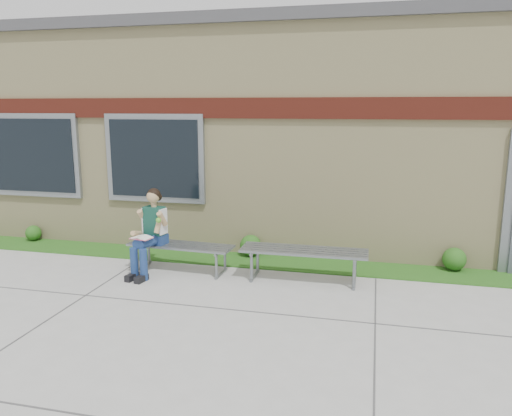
# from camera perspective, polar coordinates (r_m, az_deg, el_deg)

# --- Properties ---
(ground) EXTENTS (80.00, 80.00, 0.00)m
(ground) POSITION_cam_1_polar(r_m,az_deg,el_deg) (6.09, 3.71, -14.06)
(ground) COLOR #9E9E99
(ground) RESTS_ON ground
(grass_strip) EXTENTS (16.00, 0.80, 0.02)m
(grass_strip) POSITION_cam_1_polar(r_m,az_deg,el_deg) (8.49, 6.75, -6.52)
(grass_strip) COLOR #194E14
(grass_strip) RESTS_ON ground
(school_building) EXTENTS (16.20, 6.22, 4.20)m
(school_building) POSITION_cam_1_polar(r_m,az_deg,el_deg) (11.46, 9.06, 8.77)
(school_building) COLOR beige
(school_building) RESTS_ON ground
(bench_left) EXTENTS (1.74, 0.58, 0.45)m
(bench_left) POSITION_cam_1_polar(r_m,az_deg,el_deg) (8.18, -8.59, -4.82)
(bench_left) COLOR slate
(bench_left) RESTS_ON ground
(bench_right) EXTENTS (1.93, 0.56, 0.50)m
(bench_right) POSITION_cam_1_polar(r_m,az_deg,el_deg) (7.66, 5.47, -5.55)
(bench_right) COLOR slate
(bench_right) RESTS_ON ground
(girl) EXTENTS (0.50, 0.86, 1.36)m
(girl) POSITION_cam_1_polar(r_m,az_deg,el_deg) (8.07, -12.03, -2.52)
(girl) COLOR navy
(girl) RESTS_ON ground
(shrub_west) EXTENTS (0.30, 0.30, 0.30)m
(shrub_west) POSITION_cam_1_polar(r_m,az_deg,el_deg) (10.82, -24.10, -2.62)
(shrub_west) COLOR #194E14
(shrub_west) RESTS_ON grass_strip
(shrub_mid) EXTENTS (0.38, 0.38, 0.38)m
(shrub_mid) POSITION_cam_1_polar(r_m,az_deg,el_deg) (8.87, -0.62, -4.30)
(shrub_mid) COLOR #194E14
(shrub_mid) RESTS_ON grass_strip
(shrub_east) EXTENTS (0.37, 0.37, 0.37)m
(shrub_east) POSITION_cam_1_polar(r_m,az_deg,el_deg) (8.72, 21.72, -5.44)
(shrub_east) COLOR #194E14
(shrub_east) RESTS_ON grass_strip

